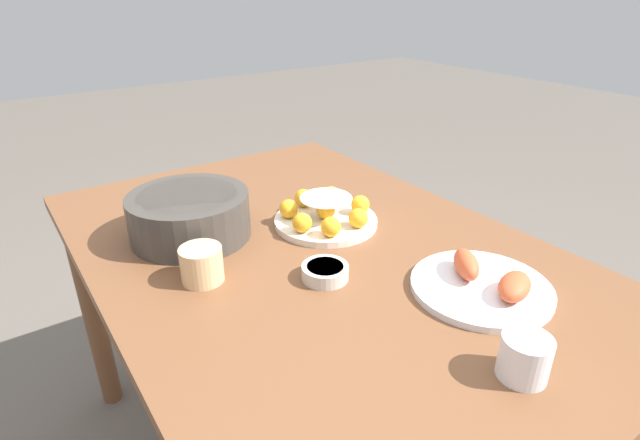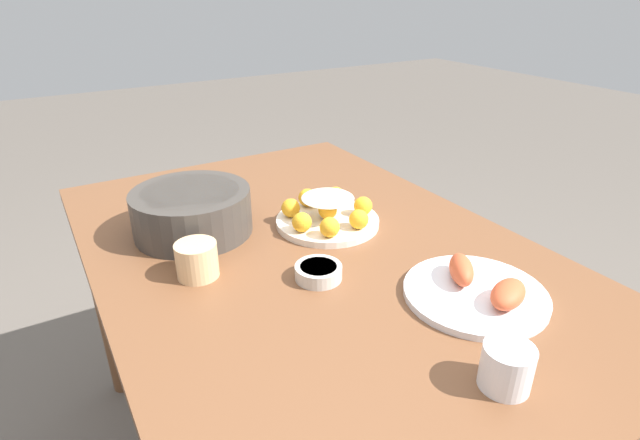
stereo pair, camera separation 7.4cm
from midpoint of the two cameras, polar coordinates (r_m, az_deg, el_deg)
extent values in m
cylinder|color=brown|center=(1.94, 1.40, -2.44)|extent=(0.06, 0.06, 0.70)
cylinder|color=brown|center=(1.72, -22.26, -8.79)|extent=(0.06, 0.06, 0.70)
cube|color=brown|center=(1.12, 0.96, -3.86)|extent=(1.33, 0.90, 0.03)
cylinder|color=silver|center=(1.22, 2.62, -0.18)|extent=(0.25, 0.25, 0.02)
sphere|color=#F4A823|center=(1.27, 0.21, 2.55)|extent=(0.05, 0.05, 0.05)
sphere|color=#F4A823|center=(1.21, -1.62, 1.36)|extent=(0.05, 0.05, 0.05)
sphere|color=#F4A823|center=(1.14, -0.23, -0.28)|extent=(0.05, 0.05, 0.05)
sphere|color=#F4A823|center=(1.12, 2.92, -0.79)|extent=(0.05, 0.05, 0.05)
sphere|color=#F4A823|center=(1.16, 6.34, 0.02)|extent=(0.05, 0.05, 0.05)
sphere|color=#F4A823|center=(1.23, 6.67, 1.59)|extent=(0.05, 0.05, 0.05)
sphere|color=#F4A823|center=(1.28, 3.44, 2.78)|extent=(0.05, 0.05, 0.05)
ellipsoid|color=white|center=(1.19, 2.68, 2.49)|extent=(0.13, 0.13, 0.02)
sphere|color=#F4A823|center=(1.20, 2.65, 1.14)|extent=(0.05, 0.05, 0.05)
cylinder|color=#3D3833|center=(1.19, -12.68, 0.91)|extent=(0.27, 0.27, 0.10)
cylinder|color=brown|center=(1.17, -12.90, 2.98)|extent=(0.22, 0.22, 0.01)
cylinder|color=beige|center=(1.00, 1.96, -6.01)|extent=(0.09, 0.09, 0.03)
cylinder|color=olive|center=(0.99, 1.97, -5.46)|extent=(0.07, 0.07, 0.01)
cylinder|color=silver|center=(1.00, 19.37, -8.01)|extent=(0.27, 0.27, 0.01)
ellipsoid|color=#D1512D|center=(1.01, 17.90, -5.45)|extent=(0.11, 0.09, 0.05)
ellipsoid|color=#D1512D|center=(0.97, 22.79, -7.84)|extent=(0.09, 0.11, 0.04)
cylinder|color=white|center=(0.81, 23.12, -15.26)|extent=(0.08, 0.08, 0.07)
cylinder|color=#DBB27F|center=(1.02, -11.87, -4.53)|extent=(0.08, 0.08, 0.07)
camera|label=1|loc=(0.04, -88.15, 0.90)|focal=28.00mm
camera|label=2|loc=(0.04, 91.85, -0.90)|focal=28.00mm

